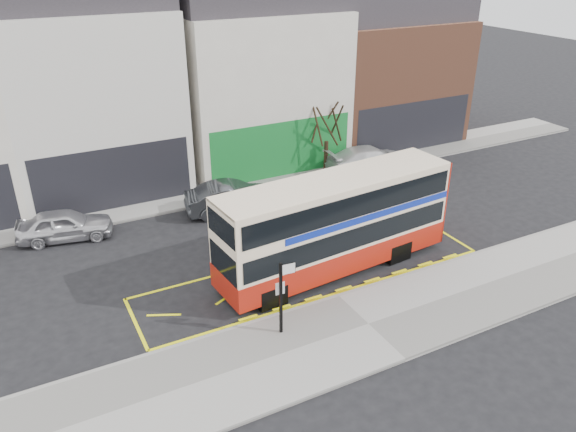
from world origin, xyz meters
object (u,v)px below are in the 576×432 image
car_white (370,160)px  street_tree_right (327,113)px  double_decker_bus (336,223)px  bus_stop_post (282,290)px  car_silver (65,225)px  car_grey (233,198)px

car_white → street_tree_right: (-2.29, 1.03, 2.71)m
car_white → double_decker_bus: bearing=143.3°
bus_stop_post → car_white: (11.06, 10.82, -1.03)m
street_tree_right → bus_stop_post: bearing=-126.5°
car_white → car_silver: bearing=97.0°
car_grey → car_white: size_ratio=0.89×
street_tree_right → car_white: bearing=-24.2°
car_silver → car_white: car_white is taller
double_decker_bus → car_silver: 12.00m
double_decker_bus → street_tree_right: street_tree_right is taller
bus_stop_post → car_silver: 11.79m
double_decker_bus → bus_stop_post: double_decker_bus is taller
bus_stop_post → street_tree_right: 14.84m
bus_stop_post → car_grey: size_ratio=0.58×
bus_stop_post → car_white: size_ratio=0.52×
double_decker_bus → car_grey: double_decker_bus is taller
car_silver → car_white: (16.46, 0.40, 0.06)m
car_white → bus_stop_post: bearing=140.0°
bus_stop_post → car_grey: bearing=81.8°
car_silver → car_white: size_ratio=0.78×
car_grey → street_tree_right: 7.47m
car_silver → street_tree_right: 14.51m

